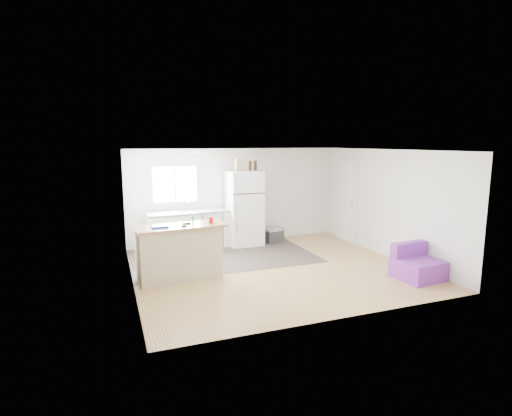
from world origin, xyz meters
The scene contains 19 objects.
room centered at (0.00, 0.00, 1.20)m, with size 5.51×5.01×2.41m.
vinyl_zone centered at (-0.73, 1.25, 0.00)m, with size 4.05×2.50×0.00m, color #362D28.
window centered at (-1.55, 2.49, 1.55)m, with size 1.18×0.06×0.98m.
interior_door centered at (2.72, 1.55, 1.02)m, with size 0.11×0.92×2.10m.
ceiling_fixture centered at (-1.20, 1.20, 2.36)m, with size 0.30×0.30×0.07m, color white.
kitchen_cabinets centered at (-1.27, 2.18, 0.47)m, with size 2.09×0.79×1.19m.
peninsula centered at (-1.89, 0.05, 0.52)m, with size 1.73×0.78×1.03m.
refrigerator centered at (0.09, 2.10, 0.93)m, with size 0.82×0.79×1.86m.
cooler centered at (0.85, 2.02, 0.19)m, with size 0.56×0.44×0.37m.
purple_seat centered at (2.31, -1.48, 0.24)m, with size 0.85×0.80×0.65m.
cleaner_jug centered at (-1.47, 0.00, 0.13)m, with size 0.16×0.13×0.30m.
mop centered at (-1.72, -0.08, 0.23)m, with size 0.24×0.35×1.26m.
red_cup centered at (-1.28, 0.04, 1.09)m, with size 0.08×0.08×0.12m, color red.
blue_tray centered at (-2.25, 0.00, 1.05)m, with size 0.30×0.22×0.04m, color #1435BD.
tool_a centered at (-1.74, 0.13, 1.05)m, with size 0.14×0.05×0.03m, color black.
tool_b centered at (-1.82, -0.09, 1.04)m, with size 0.10×0.04×0.03m, color black.
cardboard_box centered at (-0.05, 2.08, 2.01)m, with size 0.20×0.10×0.30m, color tan.
bottle_left centered at (0.24, 2.05, 1.98)m, with size 0.07×0.07×0.25m, color #361609.
bottle_right centered at (0.39, 2.11, 1.98)m, with size 0.07×0.07×0.25m, color #361609.
Camera 1 is at (-3.11, -7.21, 2.55)m, focal length 28.00 mm.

